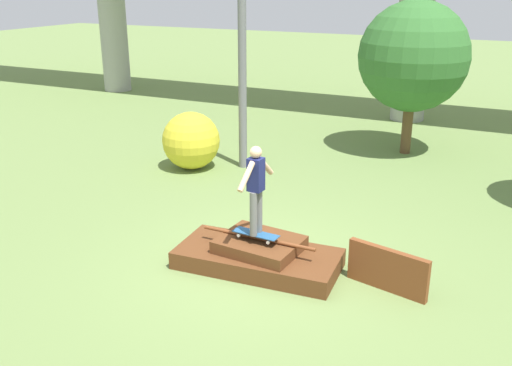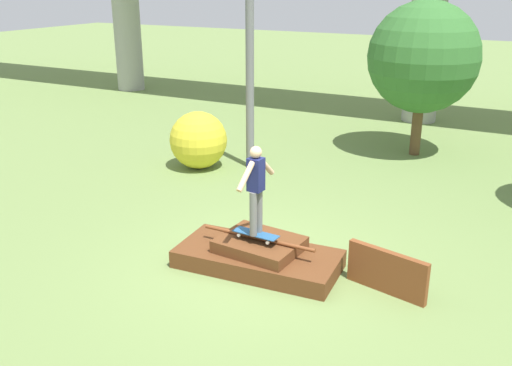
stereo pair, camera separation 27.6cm
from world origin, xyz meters
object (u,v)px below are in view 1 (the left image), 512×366
Objects in this scene: skater at (256,185)px; bush_yellow_flowering at (191,141)px; tree_behind_left at (414,57)px; skateboard at (256,234)px.

bush_yellow_flowering is at bearing 132.81° from skater.
skater reaches higher than bush_yellow_flowering.
tree_behind_left is 2.82× the size of bush_yellow_flowering.
skater is 1.02× the size of bush_yellow_flowering.
skater is at bearing -47.19° from bush_yellow_flowering.
skater is at bearing 88.21° from skateboard.
tree_behind_left is at bearing 84.19° from skateboard.
skateboard is 0.55× the size of bush_yellow_flowering.
tree_behind_left reaches higher than skateboard.
skater is 5.52m from bush_yellow_flowering.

